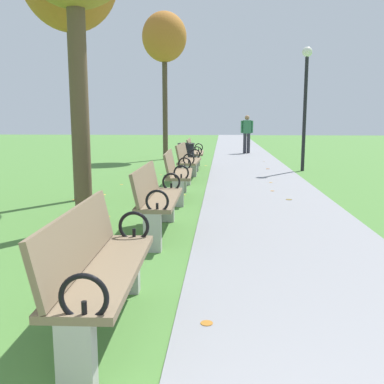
{
  "coord_description": "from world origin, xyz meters",
  "views": [
    {
      "loc": [
        0.34,
        -0.16,
        1.51
      ],
      "look_at": [
        -0.05,
        5.53,
        0.55
      ],
      "focal_mm": 40.92,
      "sensor_mm": 36.0,
      "label": 1
    }
  ],
  "objects": [
    {
      "name": "paved_walkway",
      "position": [
        1.19,
        18.0,
        0.01
      ],
      "size": [
        2.38,
        44.0,
        0.02
      ],
      "primitive_type": "cube",
      "color": "gray",
      "rests_on": "ground"
    },
    {
      "name": "scattered_leaves",
      "position": [
        -0.08,
        5.98,
        0.01
      ],
      "size": [
        4.62,
        17.05,
        0.02
      ],
      "color": "gold",
      "rests_on": "ground"
    },
    {
      "name": "park_bench_5",
      "position": [
        -0.5,
        10.48,
        0.49
      ],
      "size": [
        0.52,
        1.61,
        0.9
      ],
      "color": "#7A664C",
      "rests_on": "ground"
    },
    {
      "name": "pedestrian_walking",
      "position": [
        1.39,
        18.9,
        0.93
      ],
      "size": [
        0.53,
        0.24,
        1.62
      ],
      "color": "#2D2D38",
      "rests_on": "paved_walkway"
    },
    {
      "name": "park_bench_6",
      "position": [
        -0.5,
        13.07,
        0.49
      ],
      "size": [
        0.51,
        1.61,
        0.9
      ],
      "color": "#7A664C",
      "rests_on": "ground"
    },
    {
      "name": "park_bench_2",
      "position": [
        -0.5,
        2.71,
        0.49
      ],
      "size": [
        0.52,
        1.61,
        0.9
      ],
      "color": "#7A664C",
      "rests_on": "ground"
    },
    {
      "name": "park_bench_3",
      "position": [
        -0.5,
        5.39,
        0.49
      ],
      "size": [
        0.49,
        1.61,
        0.9
      ],
      "color": "#7A664C",
      "rests_on": "ground"
    },
    {
      "name": "tree_4",
      "position": [
        -1.77,
        16.05,
        4.31
      ],
      "size": [
        1.59,
        1.59,
        5.25
      ],
      "color": "#4C3D2D",
      "rests_on": "ground"
    },
    {
      "name": "park_bench_4",
      "position": [
        -0.5,
        7.99,
        0.49
      ],
      "size": [
        0.55,
        1.62,
        0.9
      ],
      "color": "#7A664C",
      "rests_on": "ground"
    },
    {
      "name": "trash_bin",
      "position": [
        -0.65,
        11.85,
        0.42
      ],
      "size": [
        0.48,
        0.48,
        0.84
      ],
      "color": "black",
      "rests_on": "ground"
    },
    {
      "name": "lamp_post",
      "position": [
        2.68,
        12.7,
        2.31
      ],
      "size": [
        0.28,
        0.28,
        3.48
      ],
      "color": "black",
      "rests_on": "ground"
    }
  ]
}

